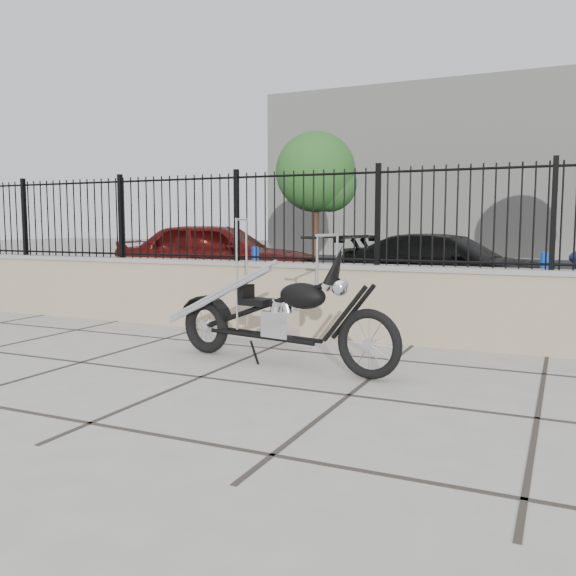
# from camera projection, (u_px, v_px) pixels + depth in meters

# --- Properties ---
(ground_plane) EXTENTS (90.00, 90.00, 0.00)m
(ground_plane) POSITION_uv_depth(u_px,v_px,m) (201.00, 377.00, 5.85)
(ground_plane) COLOR #99968E
(ground_plane) RESTS_ON ground
(parking_lot) EXTENTS (30.00, 30.00, 0.00)m
(parking_lot) POSITION_uv_depth(u_px,v_px,m) (443.00, 276.00, 17.15)
(parking_lot) COLOR black
(parking_lot) RESTS_ON ground
(retaining_wall) EXTENTS (14.00, 0.36, 0.96)m
(retaining_wall) POSITION_uv_depth(u_px,v_px,m) (303.00, 299.00, 8.06)
(retaining_wall) COLOR gray
(retaining_wall) RESTS_ON ground_plane
(iron_fence) EXTENTS (14.00, 0.08, 1.20)m
(iron_fence) POSITION_uv_depth(u_px,v_px,m) (303.00, 217.00, 7.95)
(iron_fence) COLOR black
(iron_fence) RESTS_ON retaining_wall
(background_building) EXTENTS (22.00, 6.00, 8.00)m
(background_building) POSITION_uv_depth(u_px,v_px,m) (499.00, 171.00, 29.39)
(background_building) COLOR beige
(background_building) RESTS_ON ground_plane
(chopper_motorcycle) EXTENTS (2.63, 0.93, 1.56)m
(chopper_motorcycle) POSITION_uv_depth(u_px,v_px,m) (276.00, 291.00, 6.31)
(chopper_motorcycle) COLOR black
(chopper_motorcycle) RESTS_ON ground_plane
(car_red) EXTENTS (4.78, 2.59, 1.54)m
(car_red) POSITION_uv_depth(u_px,v_px,m) (219.00, 256.00, 13.53)
(car_red) COLOR #4E0C0B
(car_red) RESTS_ON parking_lot
(car_black) EXTENTS (4.67, 2.63, 1.28)m
(car_black) POSITION_uv_depth(u_px,v_px,m) (448.00, 267.00, 11.93)
(car_black) COLOR black
(car_black) RESTS_ON parking_lot
(bollard_a) EXTENTS (0.17, 0.17, 1.08)m
(bollard_a) POSITION_uv_depth(u_px,v_px,m) (255.00, 278.00, 10.50)
(bollard_a) COLOR blue
(bollard_a) RESTS_ON ground_plane
(bollard_b) EXTENTS (0.13, 0.13, 1.07)m
(bollard_b) POSITION_uv_depth(u_px,v_px,m) (544.00, 290.00, 8.72)
(bollard_b) COLOR #0B30A7
(bollard_b) RESTS_ON ground_plane
(tree_left) EXTENTS (3.01, 3.01, 5.08)m
(tree_left) POSITION_uv_depth(u_px,v_px,m) (316.00, 168.00, 22.87)
(tree_left) COLOR #382619
(tree_left) RESTS_ON ground_plane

